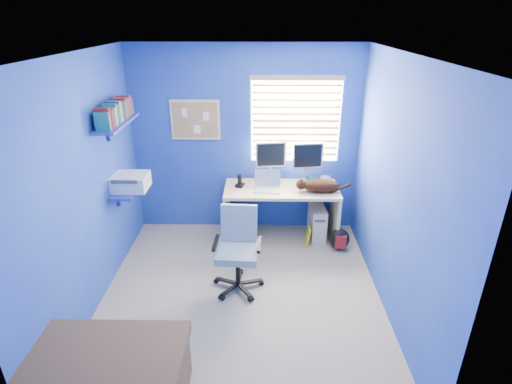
{
  "coord_description": "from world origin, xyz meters",
  "views": [
    {
      "loc": [
        0.21,
        -3.5,
        2.81
      ],
      "look_at": [
        0.15,
        0.65,
        0.95
      ],
      "focal_mm": 28.0,
      "sensor_mm": 36.0,
      "label": 1
    }
  ],
  "objects_px": {
    "office_chair": "(238,259)",
    "tower_pc": "(317,222)",
    "desk": "(281,213)",
    "laptop": "(267,182)",
    "cat": "(320,185)"
  },
  "relations": [
    {
      "from": "cat",
      "to": "tower_pc",
      "type": "distance_m",
      "value": 0.61
    },
    {
      "from": "cat",
      "to": "office_chair",
      "type": "bearing_deg",
      "value": -136.45
    },
    {
      "from": "desk",
      "to": "tower_pc",
      "type": "distance_m",
      "value": 0.52
    },
    {
      "from": "desk",
      "to": "office_chair",
      "type": "xyz_separation_m",
      "value": [
        -0.51,
        -1.07,
        -0.03
      ]
    },
    {
      "from": "laptop",
      "to": "tower_pc",
      "type": "height_order",
      "value": "laptop"
    },
    {
      "from": "tower_pc",
      "to": "cat",
      "type": "bearing_deg",
      "value": -96.99
    },
    {
      "from": "laptop",
      "to": "office_chair",
      "type": "height_order",
      "value": "laptop"
    },
    {
      "from": "desk",
      "to": "tower_pc",
      "type": "xyz_separation_m",
      "value": [
        0.5,
        0.03,
        -0.14
      ]
    },
    {
      "from": "laptop",
      "to": "office_chair",
      "type": "relative_size",
      "value": 0.36
    },
    {
      "from": "laptop",
      "to": "office_chair",
      "type": "bearing_deg",
      "value": -104.43
    },
    {
      "from": "office_chair",
      "to": "desk",
      "type": "bearing_deg",
      "value": 64.31
    },
    {
      "from": "desk",
      "to": "office_chair",
      "type": "relative_size",
      "value": 1.6
    },
    {
      "from": "cat",
      "to": "desk",
      "type": "bearing_deg",
      "value": 167.19
    },
    {
      "from": "office_chair",
      "to": "tower_pc",
      "type": "bearing_deg",
      "value": 47.49
    },
    {
      "from": "desk",
      "to": "office_chair",
      "type": "bearing_deg",
      "value": -115.69
    }
  ]
}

